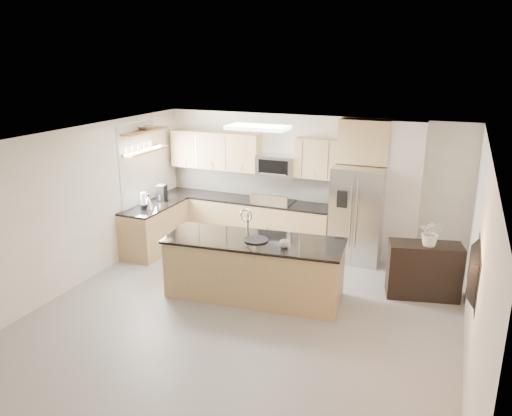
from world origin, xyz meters
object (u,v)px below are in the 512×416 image
at_px(microwave, 276,165).
at_px(television, 469,271).
at_px(bowl, 146,127).
at_px(credenza, 424,270).
at_px(refrigerator, 358,214).
at_px(platter, 256,240).
at_px(cup, 284,244).
at_px(flower_vase, 432,226).
at_px(range, 274,224).
at_px(blender, 144,202).
at_px(kettle, 149,202).
at_px(coffee_maker, 162,193).
at_px(island, 254,268).

relative_size(microwave, television, 0.71).
distance_m(bowl, television, 6.25).
relative_size(microwave, credenza, 0.69).
bearing_deg(bowl, refrigerator, 12.52).
distance_m(platter, television, 3.15).
relative_size(refrigerator, cup, 12.93).
bearing_deg(flower_vase, bowl, 176.97).
height_order(range, refrigerator, refrigerator).
bearing_deg(credenza, microwave, 143.61).
bearing_deg(credenza, bowl, 164.34).
distance_m(refrigerator, bowl, 4.27).
bearing_deg(platter, range, 103.53).
distance_m(blender, kettle, 0.10).
distance_m(microwave, kettle, 2.54).
distance_m(refrigerator, television, 3.62).
xyz_separation_m(microwave, bowl, (-2.25, -1.04, 0.75)).
height_order(microwave, kettle, microwave).
height_order(blender, bowl, bowl).
height_order(blender, coffee_maker, blender).
bearing_deg(flower_vase, kettle, -178.80).
xyz_separation_m(island, kettle, (-2.51, 0.86, 0.56)).
xyz_separation_m(refrigerator, platter, (-1.13, -2.14, 0.08)).
bearing_deg(cup, microwave, 112.88).
distance_m(refrigerator, island, 2.45).
xyz_separation_m(kettle, flower_vase, (5.03, 0.11, 0.16)).
xyz_separation_m(credenza, platter, (-2.42, -1.04, 0.52)).
height_order(microwave, coffee_maker, microwave).
relative_size(refrigerator, island, 0.62).
bearing_deg(bowl, microwave, 24.77).
xyz_separation_m(range, island, (0.48, -2.16, 0.01)).
xyz_separation_m(bowl, television, (5.76, -2.21, -1.03)).
xyz_separation_m(range, coffee_maker, (-2.09, -0.74, 0.60)).
distance_m(island, television, 3.29).
bearing_deg(cup, island, 166.88).
distance_m(range, platter, 2.30).
height_order(cup, bowl, bowl).
xyz_separation_m(microwave, television, (3.51, -3.24, -0.28)).
distance_m(range, blender, 2.56).
relative_size(blender, flower_vase, 0.51).
bearing_deg(coffee_maker, refrigerator, 10.44).
height_order(credenza, coffee_maker, coffee_maker).
distance_m(cup, bowl, 3.80).
bearing_deg(flower_vase, cup, -151.39).
relative_size(kettle, coffee_maker, 0.90).
bearing_deg(television, range, 48.36).
bearing_deg(island, refrigerator, 54.99).
height_order(island, television, television).
bearing_deg(credenza, coffee_maker, 162.27).
bearing_deg(range, television, -41.64).
distance_m(range, coffee_maker, 2.30).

